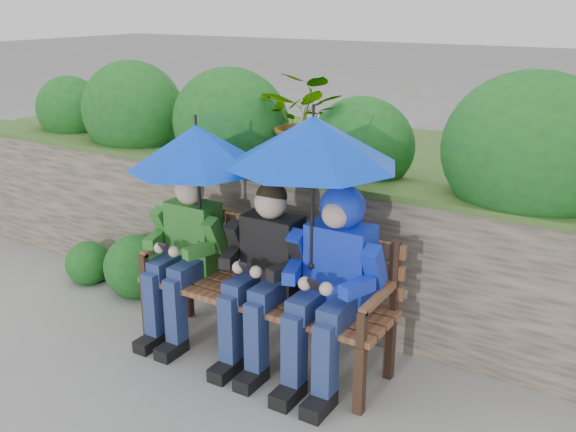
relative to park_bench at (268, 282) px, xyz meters
The scene contains 8 objects.
ground 0.53m from the park_bench, 38.95° to the right, with size 60.00×60.00×0.00m, color slate.
garden_backdrop 1.49m from the park_bench, 84.54° to the left, with size 8.00×2.85×1.81m.
park_bench is the anchor object (origin of this frame).
boy_left 0.61m from the park_bench, behind, with size 0.50×0.58×1.10m.
boy_middle 0.16m from the park_bench, 75.81° to the right, with size 0.52×0.60×1.13m.
boy_right 0.52m from the park_bench, ahead, with size 0.55×0.67×1.17m.
umbrella_left 0.93m from the park_bench, behind, with size 0.86×0.86×0.82m.
umbrella_right 1.00m from the park_bench, 12.94° to the right, with size 0.94×0.94×0.93m.
Camera 1 is at (1.81, -2.88, 2.13)m, focal length 40.00 mm.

